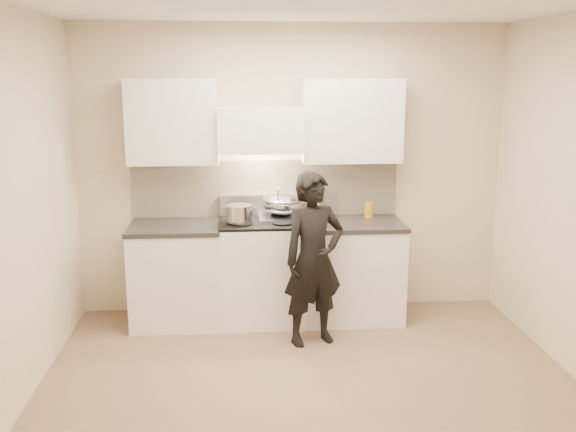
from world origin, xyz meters
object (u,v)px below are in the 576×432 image
at_px(stove, 262,270).
at_px(utensil_crock, 316,207).
at_px(counter_right, 351,269).
at_px(wok, 283,204).
at_px(person, 314,259).

xyz_separation_m(stove, utensil_crock, (0.52, 0.24, 0.54)).
relative_size(counter_right, wok, 1.93).
distance_m(wok, utensil_crock, 0.34).
relative_size(stove, counter_right, 1.04).
bearing_deg(person, stove, 107.53).
xyz_separation_m(utensil_crock, person, (-0.11, -0.80, -0.28)).
relative_size(counter_right, person, 0.63).
height_order(stove, utensil_crock, utensil_crock).
bearing_deg(stove, wok, 35.90).
relative_size(stove, utensil_crock, 3.18).
xyz_separation_m(stove, wok, (0.20, 0.14, 0.59)).
height_order(stove, counter_right, stove).
height_order(stove, wok, wok).
distance_m(stove, person, 0.74).
xyz_separation_m(stove, counter_right, (0.83, 0.00, -0.01)).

